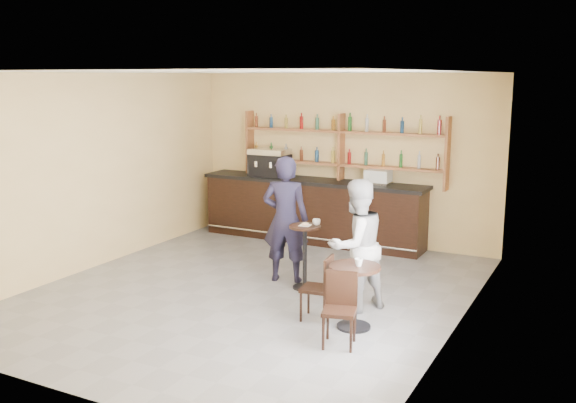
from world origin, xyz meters
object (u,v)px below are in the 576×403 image
at_px(pedestal_table, 305,257).
at_px(man_main, 285,219).
at_px(espresso_machine, 270,162).
at_px(chair_west, 316,288).
at_px(cafe_table, 354,297).
at_px(chair_south, 339,310).
at_px(bar_counter, 312,210).
at_px(pastry_case, 378,177).
at_px(patron_second, 356,245).

xyz_separation_m(pedestal_table, man_main, (-0.43, 0.19, 0.50)).
height_order(espresso_machine, chair_west, espresso_machine).
relative_size(man_main, chair_west, 2.29).
xyz_separation_m(cafe_table, chair_south, (0.05, -0.60, 0.03)).
bearing_deg(man_main, chair_south, 116.24).
xyz_separation_m(bar_counter, pedestal_table, (1.11, -2.61, -0.12)).
bearing_deg(cafe_table, pastry_case, 105.36).
distance_m(bar_counter, espresso_machine, 1.28).
distance_m(bar_counter, pedestal_table, 2.84).
xyz_separation_m(bar_counter, chair_south, (2.38, -4.32, -0.16)).
xyz_separation_m(pastry_case, man_main, (-0.64, -2.42, -0.36)).
height_order(bar_counter, pedestal_table, bar_counter).
relative_size(pastry_case, man_main, 0.23).
height_order(man_main, chair_south, man_main).
bearing_deg(pedestal_table, chair_south, -53.14).
distance_m(man_main, chair_west, 1.76).
bearing_deg(cafe_table, man_main, 141.88).
xyz_separation_m(pastry_case, cafe_table, (1.02, -3.72, -0.93)).
height_order(bar_counter, espresso_machine, espresso_machine).
relative_size(man_main, patron_second, 1.09).
relative_size(bar_counter, chair_south, 5.08).
bearing_deg(chair_south, man_main, 117.29).
bearing_deg(cafe_table, chair_south, -85.24).
height_order(pastry_case, cafe_table, pastry_case).
height_order(espresso_machine, pastry_case, espresso_machine).
height_order(bar_counter, chair_west, bar_counter).
distance_m(cafe_table, chair_south, 0.60).
bearing_deg(bar_counter, chair_south, -61.07).
distance_m(espresso_machine, cafe_table, 5.06).
bearing_deg(chair_west, bar_counter, -161.33).
relative_size(espresso_machine, chair_south, 0.85).
height_order(man_main, chair_west, man_main).
distance_m(pastry_case, pedestal_table, 2.76).
bearing_deg(pastry_case, cafe_table, -80.03).
relative_size(pastry_case, cafe_table, 0.55).
bearing_deg(pastry_case, pedestal_table, -99.95).
relative_size(man_main, cafe_table, 2.40).
xyz_separation_m(pastry_case, patron_second, (0.79, -3.08, -0.44)).
bearing_deg(espresso_machine, patron_second, -38.77).
xyz_separation_m(chair_west, chair_south, (0.60, -0.65, 0.01)).
distance_m(bar_counter, pastry_case, 1.51).
relative_size(espresso_machine, pedestal_table, 0.77).
height_order(bar_counter, patron_second, patron_second).
xyz_separation_m(chair_west, patron_second, (0.32, 0.59, 0.47)).
relative_size(bar_counter, cafe_table, 5.45).
bearing_deg(cafe_table, espresso_machine, 131.34).
distance_m(chair_west, patron_second, 0.82).
height_order(chair_south, patron_second, patron_second).
bearing_deg(cafe_table, pedestal_table, 138.02).
distance_m(pastry_case, chair_south, 4.54).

